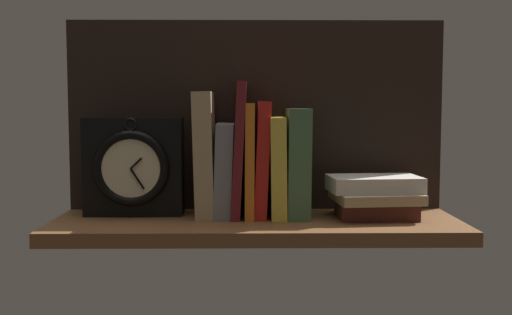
{
  "coord_description": "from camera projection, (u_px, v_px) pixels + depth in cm",
  "views": [
    {
      "loc": [
        -1.5,
        -113.36,
        20.99
      ],
      "look_at": [
        -0.01,
        4.22,
        11.0
      ],
      "focal_mm": 44.06,
      "sensor_mm": 36.0,
      "label": 1
    }
  ],
  "objects": [
    {
      "name": "book_stack_side",
      "position": [
        375.0,
        196.0,
        1.16
      ],
      "size": [
        17.29,
        14.34,
        7.74
      ],
      "color": "#471E19",
      "rests_on": "ground_plane"
    },
    {
      "name": "book_orange_pandolfini",
      "position": [
        250.0,
        160.0,
        1.18
      ],
      "size": [
        1.83,
        13.58,
        21.21
      ],
      "primitive_type": "cube",
      "rotation": [
        0.0,
        0.01,
        0.0
      ],
      "color": "orange",
      "rests_on": "ground_plane"
    },
    {
      "name": "book_green_romantic",
      "position": [
        297.0,
        162.0,
        1.18
      ],
      "size": [
        4.35,
        13.93,
        20.24
      ],
      "primitive_type": "cube",
      "rotation": [
        0.0,
        0.01,
        0.0
      ],
      "color": "#476B44",
      "rests_on": "ground_plane"
    },
    {
      "name": "ground_plane",
      "position": [
        256.0,
        226.0,
        1.15
      ],
      "size": [
        74.14,
        25.09,
        2.5
      ],
      "primitive_type": "cube",
      "color": "brown"
    },
    {
      "name": "book_tan_shortstories",
      "position": [
        205.0,
        154.0,
        1.18
      ],
      "size": [
        4.05,
        12.19,
        23.36
      ],
      "primitive_type": "cube",
      "rotation": [
        0.0,
        -0.02,
        0.0
      ],
      "color": "tan",
      "rests_on": "ground_plane"
    },
    {
      "name": "book_red_requiem",
      "position": [
        262.0,
        159.0,
        1.18
      ],
      "size": [
        3.26,
        12.54,
        21.62
      ],
      "primitive_type": "cube",
      "rotation": [
        0.0,
        0.04,
        0.0
      ],
      "color": "red",
      "rests_on": "ground_plane"
    },
    {
      "name": "book_maroon_dawkins",
      "position": [
        239.0,
        149.0,
        1.18
      ],
      "size": [
        2.92,
        13.99,
        25.15
      ],
      "primitive_type": "cube",
      "rotation": [
        0.0,
        0.05,
        0.0
      ],
      "color": "maroon",
      "rests_on": "ground_plane"
    },
    {
      "name": "book_gray_chess",
      "position": [
        224.0,
        170.0,
        1.18
      ],
      "size": [
        3.85,
        12.36,
        17.5
      ],
      "primitive_type": "cube",
      "rotation": [
        0.0,
        0.04,
        0.0
      ],
      "color": "gray",
      "rests_on": "ground_plane"
    },
    {
      "name": "book_yellow_seinlanguage",
      "position": [
        277.0,
        166.0,
        1.18
      ],
      "size": [
        3.08,
        14.26,
        18.65
      ],
      "primitive_type": "cube",
      "rotation": [
        0.0,
        -0.01,
        0.0
      ],
      "color": "gold",
      "rests_on": "ground_plane"
    },
    {
      "name": "back_panel",
      "position": [
        256.0,
        116.0,
        1.25
      ],
      "size": [
        74.14,
        1.2,
        37.47
      ],
      "primitive_type": "cube",
      "color": "black",
      "rests_on": "ground_plane"
    },
    {
      "name": "framed_clock",
      "position": [
        134.0,
        167.0,
        1.18
      ],
      "size": [
        18.49,
        6.85,
        18.5
      ],
      "color": "black",
      "rests_on": "ground_plane"
    }
  ]
}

